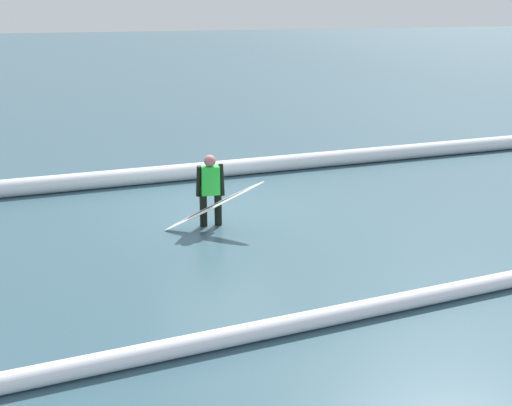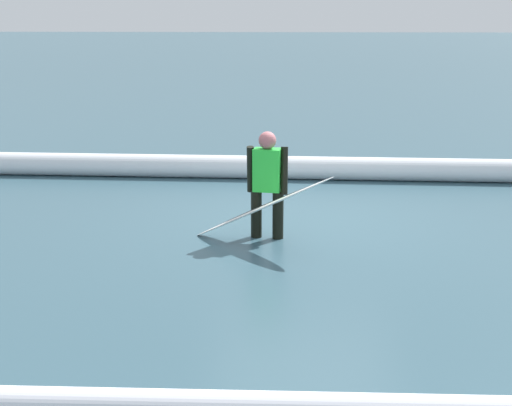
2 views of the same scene
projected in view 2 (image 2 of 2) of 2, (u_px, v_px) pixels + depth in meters
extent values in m
plane|color=#345562|center=(306.00, 221.00, 10.32)|extent=(194.38, 194.38, 0.00)
cylinder|color=black|center=(278.00, 215.00, 9.47)|extent=(0.14, 0.14, 0.61)
cylinder|color=black|center=(256.00, 214.00, 9.53)|extent=(0.14, 0.14, 0.61)
cube|color=#2DD83F|center=(267.00, 170.00, 9.36)|extent=(0.37, 0.25, 0.54)
sphere|color=#B4666B|center=(267.00, 140.00, 9.27)|extent=(0.22, 0.22, 0.22)
cylinder|color=black|center=(284.00, 171.00, 9.32)|extent=(0.09, 0.16, 0.60)
cylinder|color=black|center=(250.00, 169.00, 9.40)|extent=(0.09, 0.19, 0.60)
ellipsoid|color=white|center=(262.00, 208.00, 9.15)|extent=(1.83, 1.01, 0.99)
ellipsoid|color=black|center=(262.00, 207.00, 9.15)|extent=(1.42, 0.70, 0.80)
cylinder|color=white|center=(436.00, 170.00, 12.71)|extent=(23.98, 0.85, 0.39)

